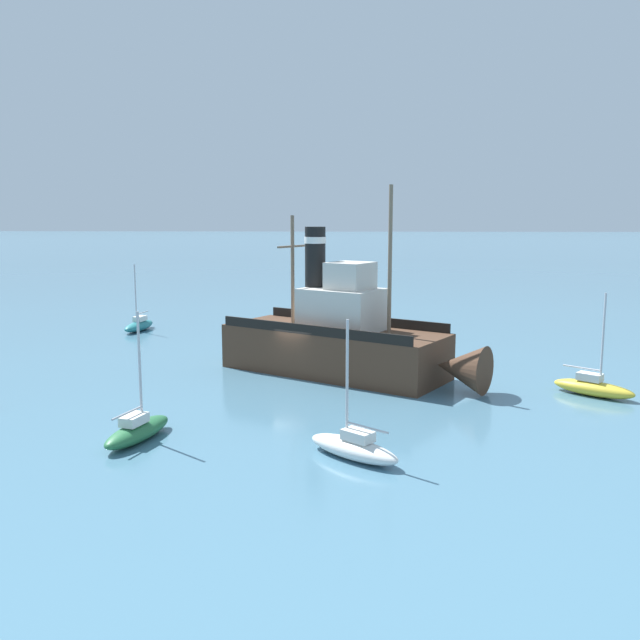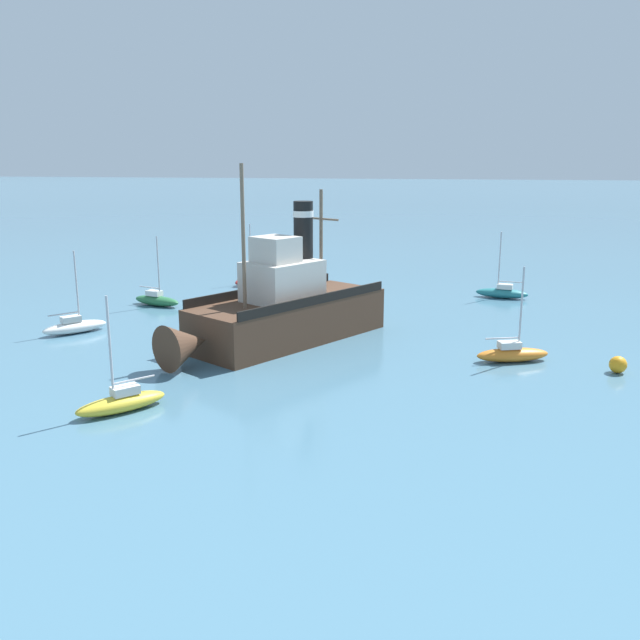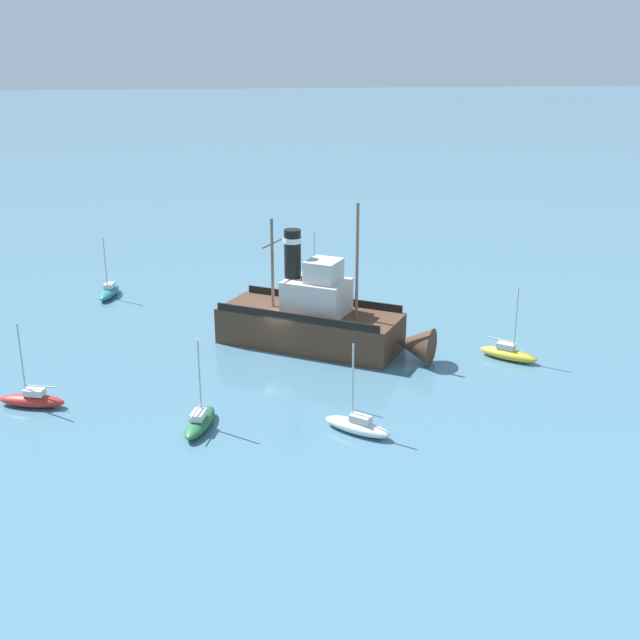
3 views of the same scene
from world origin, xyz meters
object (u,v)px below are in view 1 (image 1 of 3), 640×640
sailboat_white (354,447)px  sailboat_teal (139,325)px  old_tugboat (344,341)px  sailboat_orange (365,328)px  mooring_buoy (376,318)px  sailboat_yellow (593,387)px  sailboat_green (137,430)px

sailboat_white → sailboat_teal: bearing=-148.4°
old_tugboat → sailboat_orange: (-12.53, 1.35, -1.40)m
sailboat_teal → sailboat_white: size_ratio=1.00×
sailboat_orange → mooring_buoy: (-4.88, 0.96, -0.01)m
mooring_buoy → sailboat_teal: bearing=-75.7°
old_tugboat → sailboat_teal: old_tugboat is taller
sailboat_teal → sailboat_yellow: bearing=58.2°
sailboat_yellow → sailboat_white: (8.84, -11.27, 0.00)m
sailboat_yellow → sailboat_green: 20.75m
mooring_buoy → sailboat_orange: bearing=-11.1°
sailboat_orange → sailboat_green: same height
old_tugboat → sailboat_orange: bearing=173.9°
old_tugboat → sailboat_green: size_ratio=2.87×
sailboat_white → sailboat_green: size_ratio=1.00×
old_tugboat → sailboat_yellow: size_ratio=2.87×
sailboat_yellow → mooring_buoy: sailboat_yellow is taller
sailboat_teal → old_tugboat: bearing=49.5°
sailboat_teal → mooring_buoy: size_ratio=5.88×
old_tugboat → sailboat_yellow: (3.73, 11.79, -1.40)m
sailboat_teal → sailboat_orange: (0.44, 16.52, 0.00)m
old_tugboat → mooring_buoy: 17.62m
sailboat_yellow → sailboat_green: bearing=-69.3°
sailboat_green → sailboat_white: bearing=79.6°
sailboat_white → mooring_buoy: (-29.98, 1.79, -0.01)m
sailboat_teal → mooring_buoy: bearing=104.3°
sailboat_white → sailboat_orange: same height
sailboat_teal → sailboat_white: 29.98m
old_tugboat → sailboat_green: bearing=-34.5°
old_tugboat → sailboat_orange: old_tugboat is taller
sailboat_white → sailboat_green: bearing=-100.4°
sailboat_white → sailboat_orange: (-25.10, 0.83, 0.00)m
sailboat_orange → sailboat_green: bearing=-20.8°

